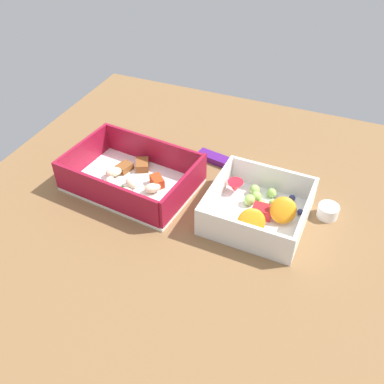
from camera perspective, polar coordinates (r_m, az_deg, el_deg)
The scene contains 5 objects.
table_surface at distance 72.80cm, azimuth 0.82°, elevation -2.65°, with size 80.00×80.00×2.00cm, color brown.
pasta_container at distance 76.14cm, azimuth -7.99°, elevation 1.95°, with size 23.34×17.20×5.91cm.
fruit_bowl at distance 69.87cm, azimuth 8.80°, elevation -2.29°, with size 16.02×16.13×5.36cm.
candy_bar at distance 82.19cm, azimuth 3.08°, elevation 4.50°, with size 7.00×2.40×1.20cm, color #51197A.
paper_cup_liner at distance 73.27cm, azimuth 17.72°, elevation -2.47°, with size 3.40×3.40×2.18cm, color white.
Camera 1 is at (19.48, -49.61, 50.58)cm, focal length 39.87 mm.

